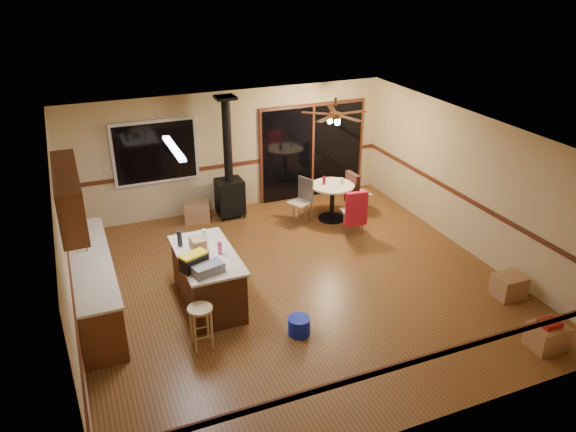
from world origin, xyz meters
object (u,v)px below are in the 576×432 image
box_corner_a (547,336)px  box_corner_b (509,286)px  bar_stool (201,327)px  kitchen_island (208,278)px  wood_stove (229,185)px  dining_table (332,196)px  box_under_window (197,212)px  toolbox_grey (208,269)px  chair_near (356,208)px  chair_left (303,195)px  chair_right (353,189)px  toolbox_black (194,262)px  blue_bucket (299,326)px

box_corner_a → box_corner_b: bearing=70.5°
bar_stool → kitchen_island: bearing=69.6°
wood_stove → bar_stool: size_ratio=3.87×
dining_table → box_under_window: size_ratio=1.74×
toolbox_grey → chair_near: size_ratio=0.65×
dining_table → box_corner_b: 4.03m
dining_table → box_under_window: 2.87m
chair_left → chair_right: 1.13m
kitchen_island → wood_stove: size_ratio=0.67×
box_under_window → toolbox_black: bearing=-103.8°
box_under_window → box_corner_a: box_under_window is taller
chair_near → chair_right: same height
bar_stool → blue_bucket: size_ratio=1.97×
toolbox_grey → chair_near: 3.90m
bar_stool → box_corner_a: bar_stool is taller
blue_bucket → box_corner_a: bearing=-27.4°
chair_near → box_under_window: (-2.74, 1.89, -0.39)m
blue_bucket → bar_stool: bearing=168.8°
chair_near → chair_left: bearing=123.5°
toolbox_grey → chair_near: (3.44, 1.79, -0.37)m
kitchen_island → chair_right: 4.33m
kitchen_island → toolbox_black: size_ratio=4.18×
toolbox_black → bar_stool: bearing=-99.2°
toolbox_black → box_corner_a: bearing=-29.9°
toolbox_black → bar_stool: (-0.11, -0.65, -0.69)m
box_corner_b → kitchen_island: bearing=159.8°
chair_right → box_corner_b: size_ratio=1.49×
wood_stove → chair_left: bearing=-31.2°
wood_stove → chair_near: size_ratio=3.60×
chair_left → box_corner_b: size_ratio=1.15×
dining_table → box_under_window: dining_table is taller
kitchen_island → toolbox_grey: bearing=-102.2°
blue_bucket → box_under_window: bearing=95.6°
toolbox_black → blue_bucket: (1.29, -0.92, -0.87)m
wood_stove → chair_near: (2.02, -1.84, -0.13)m
blue_bucket → chair_right: bearing=51.4°
toolbox_grey → box_corner_b: 4.92m
wood_stove → box_corner_a: 6.66m
chair_near → chair_right: (0.44, 0.92, 0.00)m
toolbox_grey → chair_right: 4.75m
box_corner_a → box_under_window: bearing=120.6°
wood_stove → blue_bucket: wood_stove is taller
toolbox_grey → chair_right: bearing=34.9°
chair_right → blue_bucket: bearing=-128.6°
blue_bucket → chair_right: (2.75, 3.45, 0.46)m
toolbox_black → dining_table: 4.34m
chair_right → box_corner_b: chair_right is taller
dining_table → box_corner_a: size_ratio=1.85×
bar_stool → blue_bucket: bar_stool is taller
chair_near → wood_stove: bearing=137.7°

